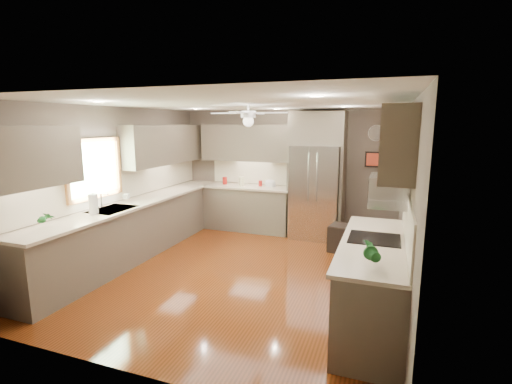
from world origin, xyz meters
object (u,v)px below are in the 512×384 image
Objects in this scene: canister_a at (225,181)px; potted_plant_left at (44,218)px; refrigerator at (316,178)px; potted_plant_right at (372,252)px; canister_c at (242,181)px; soap_bottle at (127,196)px; microwave at (388,191)px; canister_d at (260,183)px; stool at (342,238)px; paper_towel at (93,204)px; bowl at (270,185)px.

potted_plant_left is (-0.67, -3.88, 0.06)m from canister_a.
potted_plant_right is at bearing -72.01° from refrigerator.
potted_plant_right is 0.13× the size of refrigerator.
canister_c is 4.00m from potted_plant_left.
canister_c is 1.60m from refrigerator.
soap_bottle is 0.33× the size of microwave.
soap_bottle is (-0.80, -2.18, 0.01)m from canister_a.
refrigerator is at bearing -1.51° from canister_c.
microwave is (3.98, 1.11, 0.40)m from potted_plant_left.
canister_d is 4.54m from potted_plant_right.
canister_c is 2.45m from stool.
canister_d is 0.64× the size of soap_bottle.
canister_a reaches higher than stool.
microwave is at bearing 15.58° from potted_plant_left.
microwave reaches higher than potted_plant_right.
canister_a is 0.57× the size of potted_plant_left.
paper_towel is (-0.68, -3.06, 0.06)m from canister_a.
canister_c is 0.59× the size of paper_towel.
canister_c is 0.08× the size of refrigerator.
paper_towel is (0.12, -0.88, 0.05)m from soap_bottle.
stool is at bearing -48.00° from refrigerator.
microwave is at bearing 84.30° from potted_plant_right.
canister_d reaches higher than bowl.
refrigerator reaches higher than microwave.
bowl is at bearing 0.94° from canister_a.
paper_towel is at bearing -109.42° from canister_c.
bowl is at bearing 66.68° from potted_plant_left.
stool is (3.39, 1.43, -0.79)m from soap_bottle.
potted_plant_right is at bearing -53.54° from canister_c.
paper_towel reaches higher than potted_plant_right.
potted_plant_left is (-1.07, -3.86, 0.05)m from canister_c.
canister_a is 0.86× the size of soap_bottle.
paper_towel is at bearing 90.29° from potted_plant_left.
soap_bottle is (-1.60, -2.20, 0.03)m from canister_d.
canister_a is at bearing 178.17° from refrigerator.
bowl is at bearing 154.42° from stool.
refrigerator is (-1.22, 3.76, 0.09)m from potted_plant_right.
paper_towel is (-3.88, 0.76, -0.01)m from potted_plant_right.
canister_a is 1.99m from refrigerator.
microwave is (2.91, -2.75, 0.45)m from canister_c.
canister_a is at bearing -178.00° from canister_d.
canister_a is 2.81m from stool.
canister_c is 0.69× the size of potted_plant_left.
potted_plant_right reaches higher than stool.
potted_plant_left is at bearing -85.72° from soap_bottle.
microwave is at bearing -39.94° from canister_a.
canister_c is 0.39× the size of stool.
potted_plant_left reaches higher than canister_c.
canister_a is 0.49× the size of paper_towel.
bowl is 0.10× the size of refrigerator.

